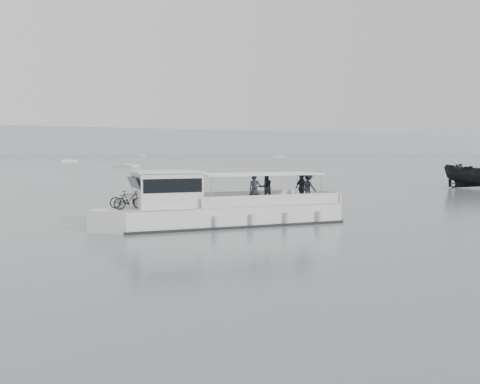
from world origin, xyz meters
TOP-DOWN VIEW (x-y plane):
  - ground at (0.00, 0.00)m, footprint 1400.00×1400.00m
  - tour_boat at (-6.68, 2.09)m, footprint 12.50×4.44m
  - moored_fleet at (16.73, 192.64)m, footprint 345.51×324.63m

SIDE VIEW (x-z plane):
  - ground at x=0.00m, z-range 0.00..0.00m
  - moored_fleet at x=16.73m, z-range -4.70..5.42m
  - tour_boat at x=-6.68m, z-range -1.75..3.45m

